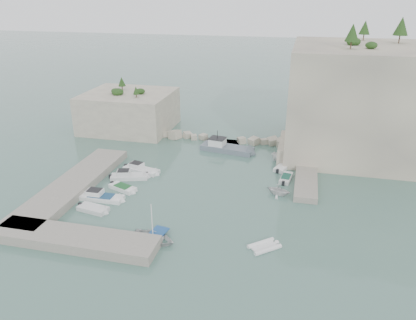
% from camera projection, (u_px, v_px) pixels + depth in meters
% --- Properties ---
extents(ground, '(400.00, 400.00, 0.00)m').
position_uv_depth(ground, '(197.00, 199.00, 51.91)').
color(ground, '#4D7469').
rests_on(ground, ground).
extents(cliff_east, '(26.00, 22.00, 17.00)m').
position_uv_depth(cliff_east, '(373.00, 101.00, 64.35)').
color(cliff_east, beige).
rests_on(cliff_east, ground).
extents(cliff_terrace, '(8.00, 10.00, 2.50)m').
position_uv_depth(cliff_terrace, '(304.00, 149.00, 64.80)').
color(cliff_terrace, beige).
rests_on(cliff_terrace, ground).
extents(outcrop_west, '(16.00, 14.00, 7.00)m').
position_uv_depth(outcrop_west, '(129.00, 111.00, 77.27)').
color(outcrop_west, beige).
rests_on(outcrop_west, ground).
extents(quay_west, '(5.00, 24.00, 1.10)m').
position_uv_depth(quay_west, '(73.00, 185.00, 54.44)').
color(quay_west, '#9E9689').
rests_on(quay_west, ground).
extents(quay_south, '(18.00, 4.00, 1.10)m').
position_uv_depth(quay_south, '(75.00, 239.00, 42.62)').
color(quay_south, '#9E9689').
rests_on(quay_south, ground).
extents(ledge_east, '(3.00, 16.00, 0.80)m').
position_uv_depth(ledge_east, '(306.00, 175.00, 57.85)').
color(ledge_east, '#9E9689').
rests_on(ledge_east, ground).
extents(breakwater, '(28.00, 3.00, 1.40)m').
position_uv_depth(breakwater, '(223.00, 137.00, 71.60)').
color(breakwater, beige).
rests_on(breakwater, ground).
extents(motorboat_a, '(6.31, 3.20, 1.40)m').
position_uv_depth(motorboat_a, '(141.00, 172.00, 59.78)').
color(motorboat_a, white).
rests_on(motorboat_a, ground).
extents(motorboat_b, '(5.97, 3.40, 1.40)m').
position_uv_depth(motorboat_b, '(130.00, 178.00, 57.65)').
color(motorboat_b, silver).
rests_on(motorboat_b, ground).
extents(motorboat_c, '(4.58, 3.04, 0.70)m').
position_uv_depth(motorboat_c, '(123.00, 190.00, 54.38)').
color(motorboat_c, white).
rests_on(motorboat_c, ground).
extents(motorboat_d, '(6.33, 1.93, 1.40)m').
position_uv_depth(motorboat_d, '(102.00, 199.00, 51.84)').
color(motorboat_d, white).
rests_on(motorboat_d, ground).
extents(motorboat_e, '(4.36, 2.40, 0.70)m').
position_uv_depth(motorboat_e, '(93.00, 211.00, 49.18)').
color(motorboat_e, silver).
rests_on(motorboat_e, ground).
extents(rowboat, '(5.51, 4.36, 1.03)m').
position_uv_depth(rowboat, '(153.00, 241.00, 43.19)').
color(rowboat, silver).
rests_on(rowboat, ground).
extents(inflatable_dinghy, '(3.76, 3.57, 0.44)m').
position_uv_depth(inflatable_dinghy, '(264.00, 248.00, 42.08)').
color(inflatable_dinghy, white).
rests_on(inflatable_dinghy, ground).
extents(tender_east_a, '(3.69, 3.40, 1.62)m').
position_uv_depth(tender_east_a, '(278.00, 195.00, 53.07)').
color(tender_east_a, silver).
rests_on(tender_east_a, ground).
extents(tender_east_b, '(1.88, 4.16, 0.70)m').
position_uv_depth(tender_east_b, '(286.00, 180.00, 57.19)').
color(tender_east_b, silver).
rests_on(tender_east_b, ground).
extents(tender_east_c, '(2.90, 4.82, 0.70)m').
position_uv_depth(tender_east_c, '(283.00, 168.00, 60.94)').
color(tender_east_c, white).
rests_on(tender_east_c, ground).
extents(tender_east_d, '(4.31, 1.92, 1.62)m').
position_uv_depth(tender_east_d, '(285.00, 161.00, 63.50)').
color(tender_east_d, white).
rests_on(tender_east_d, ground).
extents(work_boat, '(9.95, 4.30, 2.20)m').
position_uv_depth(work_boat, '(227.00, 151.00, 67.47)').
color(work_boat, slate).
rests_on(work_boat, ground).
extents(rowboat_mast, '(0.10, 0.10, 4.20)m').
position_uv_depth(rowboat_mast, '(152.00, 220.00, 42.18)').
color(rowboat_mast, white).
rests_on(rowboat_mast, rowboat).
extents(vegetation, '(53.48, 13.88, 13.40)m').
position_uv_depth(vegetation, '(347.00, 38.00, 63.07)').
color(vegetation, '#1E4219').
rests_on(vegetation, ground).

